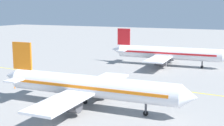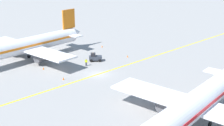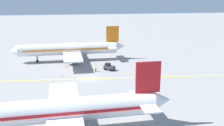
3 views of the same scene
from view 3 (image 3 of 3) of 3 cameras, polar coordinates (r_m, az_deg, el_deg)
The scene contains 10 objects.
ground_plane at distance 65.64m, azimuth -4.92°, elevation -3.43°, with size 400.00×400.00×0.00m, color gray.
apron_yellow_centreline at distance 65.64m, azimuth -4.92°, elevation -3.43°, with size 0.40×120.00×0.01m, color yellow.
airplane_at_gate at distance 40.52m, azimuth -11.14°, elevation -10.14°, with size 28.19×35.50×10.60m.
airplane_adjacent_stand at distance 82.78m, azimuth -9.17°, elevation 2.99°, with size 28.14×35.48×10.60m.
baggage_tug_dark at distance 72.41m, azimuth -0.64°, elevation -0.85°, with size 3.14×3.22×2.11m.
ground_crew_worker at distance 71.02m, azimuth -3.58°, elevation -1.20°, with size 0.50×0.38×1.68m.
traffic_cone_near_nose at distance 68.31m, azimuth -10.84°, elevation -2.67°, with size 0.32×0.32×0.55m, color orange.
traffic_cone_mid_apron at distance 76.01m, azimuth -9.88°, elevation -0.80°, with size 0.32×0.32×0.55m, color orange.
traffic_cone_by_wingtip at distance 81.36m, azimuth 5.57°, elevation 0.41°, with size 0.32×0.32×0.55m, color orange.
traffic_cone_far_edge at distance 70.52m, azimuth 5.85°, elevation -1.90°, with size 0.32×0.32×0.55m, color orange.
Camera 3 is at (-62.13, 4.07, 20.79)m, focal length 42.00 mm.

